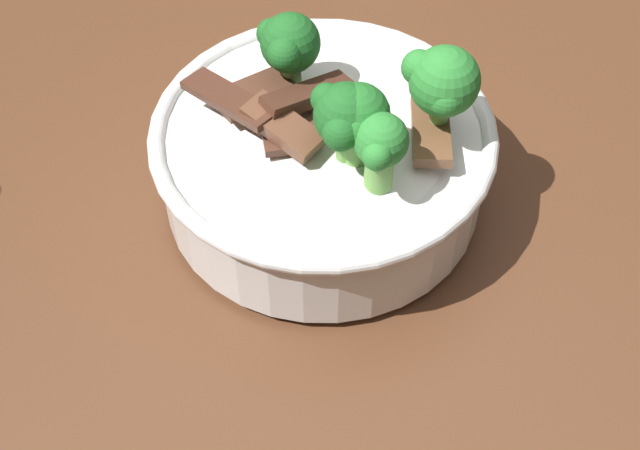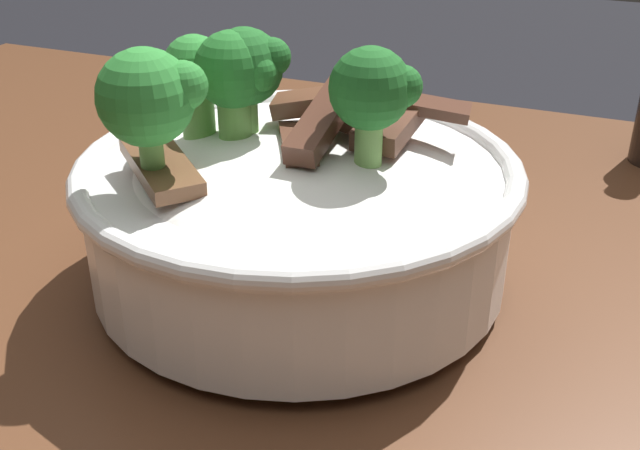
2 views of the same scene
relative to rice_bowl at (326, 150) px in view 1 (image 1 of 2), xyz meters
The scene contains 2 objects.
dining_table 0.18m from the rice_bowl, 73.44° to the right, with size 1.13×0.83×0.78m.
rice_bowl is the anchor object (origin of this frame).
Camera 1 is at (-0.36, 0.33, 1.30)m, focal length 49.72 mm.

